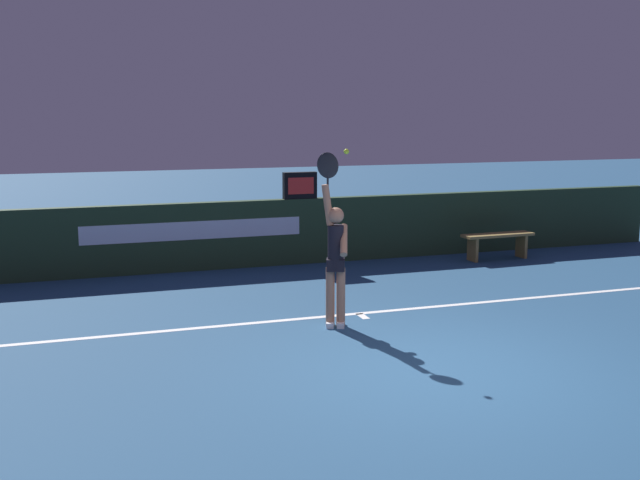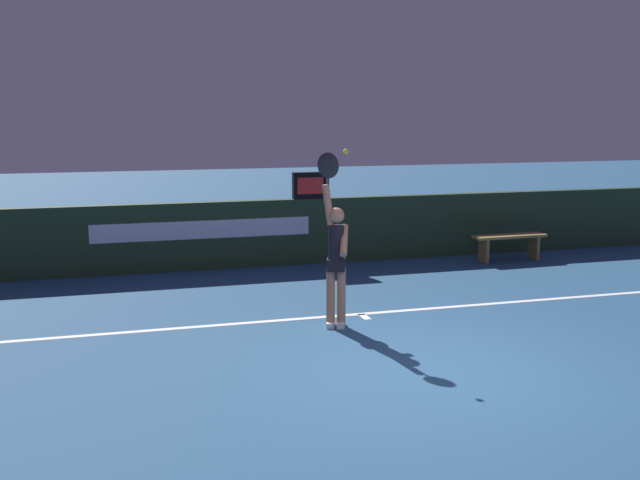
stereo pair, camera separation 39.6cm
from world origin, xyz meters
The scene contains 7 objects.
ground_plane centered at (0.00, 0.00, 0.00)m, with size 60.00×60.00×0.00m, color navy.
court_lines centered at (0.00, -0.13, 0.00)m, with size 10.63×5.49×0.00m.
back_wall centered at (0.00, 6.27, 0.62)m, with size 16.21×0.20×1.24m.
speed_display centered at (0.26, 6.27, 1.49)m, with size 0.64×0.15×0.50m.
tennis_player centered at (-0.54, 2.05, 0.97)m, with size 0.46×0.44×2.36m.
tennis_ball centered at (-0.52, 1.71, 2.37)m, with size 0.07×0.07×0.07m.
courtside_bench_near centered at (4.04, 5.43, 0.38)m, with size 1.48×0.41×0.51m.
Camera 1 is at (-3.86, -7.24, 2.88)m, focal length 42.40 mm.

